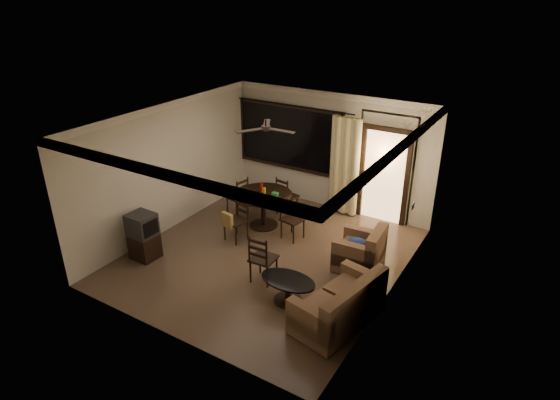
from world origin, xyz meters
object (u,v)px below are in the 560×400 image
Objects in this scene: dining_chair_east at (292,226)px; tv_cabinet at (143,236)px; coffee_table at (288,287)px; side_chair at (263,267)px; dining_chair_west at (238,204)px; armchair at (362,252)px; sofa at (341,307)px; dining_table at (264,201)px; dining_chair_north at (287,203)px; dining_chair_south at (236,227)px.

tv_cabinet reaches higher than dining_chair_east.
coffee_table is 0.75m from side_chair.
dining_chair_west is 1.07× the size of armchair.
sofa is 1.02m from coffee_table.
dining_chair_east is at bearing 47.96° from tv_cabinet.
dining_table reaches higher than dining_chair_west.
dining_chair_north is 0.95× the size of coffee_table.
armchair reaches higher than coffee_table.
armchair is at bearing 113.35° from sofa.
dining_chair_south and dining_chair_north have the same top height.
armchair is 0.89× the size of coffee_table.
armchair is (2.69, 0.37, 0.04)m from dining_chair_south.
dining_table is 2.68m from tv_cabinet.
dining_chair_west reaches higher than armchair.
dining_chair_west is at bearing 43.24° from dining_chair_north.
dining_chair_south is at bearing -100.57° from dining_table.
side_chair reaches higher than dining_chair_north.
tv_cabinet is at bearing 0.17° from dining_chair_west.
dining_chair_south reaches higher than coffee_table.
dining_table reaches higher than side_chair.
coffee_table is (-1.02, 0.07, -0.04)m from sofa.
dining_chair_east is 1.15m from dining_chair_north.
dining_chair_east is 2.88m from sofa.
side_chair is (1.17, -1.80, -0.33)m from dining_table.
dining_chair_west and dining_chair_north have the same top height.
dining_chair_east is 1.69m from side_chair.
tv_cabinet reaches higher than sofa.
dining_chair_east is at bearing 45.70° from dining_chair_south.
dining_chair_south is 0.97× the size of side_chair.
tv_cabinet reaches higher than dining_chair_north.
dining_chair_north is at bearing 79.63° from dining_table.
sofa is 1.75m from side_chair.
dining_chair_north is (0.97, 0.62, 0.00)m from dining_chair_west.
side_chair is at bearing -25.42° from dining_chair_south.
tv_cabinet is 2.51m from side_chair.
dining_chair_south is 0.99× the size of tv_cabinet.
sofa is (2.06, -2.01, 0.05)m from dining_chair_east.
dining_chair_south is (-0.98, -0.69, 0.02)m from dining_chair_east.
side_chair is at bearing -139.81° from armchair.
dining_chair_south is at bearing -176.16° from armchair.
dining_chair_south is 1.07× the size of armchair.
coffee_table is (1.04, -1.94, 0.01)m from dining_chair_east.
dining_chair_west is 3.42m from armchair.
dining_chair_east is 0.95× the size of coffee_table.
side_chair is at bearing 122.18° from dining_chair_north.
dining_table is 1.32× the size of tv_cabinet.
side_chair is at bearing -57.08° from dining_table.
coffee_table is (1.86, -2.09, -0.33)m from dining_table.
armchair is at bearing -89.99° from dining_chair_east.
dining_table reaches higher than dining_chair_south.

